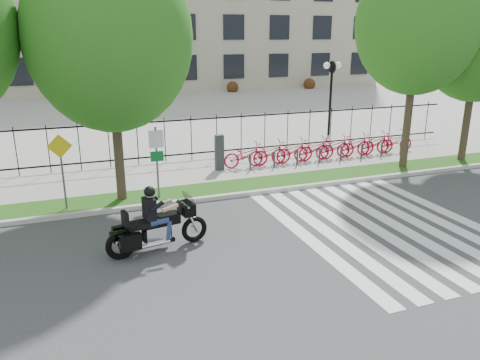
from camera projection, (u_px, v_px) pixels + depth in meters
name	position (u px, v px, depth m)	size (l,w,h in m)	color
ground	(236.00, 250.00, 12.75)	(120.00, 120.00, 0.00)	#3E3D40
curb	(196.00, 200.00, 16.40)	(60.00, 0.20, 0.15)	#B8B6AD
grass_verge	(190.00, 192.00, 17.16)	(60.00, 1.50, 0.15)	#204C13
sidewalk	(175.00, 174.00, 19.39)	(60.00, 3.50, 0.15)	#A9A69E
plaza	(122.00, 112.00, 35.09)	(80.00, 34.00, 0.10)	#A9A69E
crosswalk_stripes	(384.00, 226.00, 14.36)	(5.70, 8.00, 0.01)	silver
iron_fence	(165.00, 140.00, 20.64)	(30.00, 0.06, 2.00)	black
lamp_post_right	(331.00, 80.00, 25.87)	(1.06, 0.70, 4.25)	black
street_tree_1	(109.00, 37.00, 14.71)	(5.26, 5.26, 8.44)	#31261B
street_tree_2	(418.00, 23.00, 18.55)	(4.93, 4.93, 8.74)	#31261B
street_tree_3	(478.00, 39.00, 19.82)	(4.63, 4.63, 7.96)	#31261B
bike_share_station	(324.00, 148.00, 21.28)	(10.08, 0.89, 1.50)	#2D2D33
sign_pole_regulatory	(157.00, 154.00, 15.92)	(0.50, 0.09, 2.50)	#59595B
sign_pole_warning	(61.00, 162.00, 14.90)	(0.78, 0.09, 2.49)	#59595B
motorcycle_rider	(157.00, 225.00, 12.55)	(2.87, 1.07, 2.23)	black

